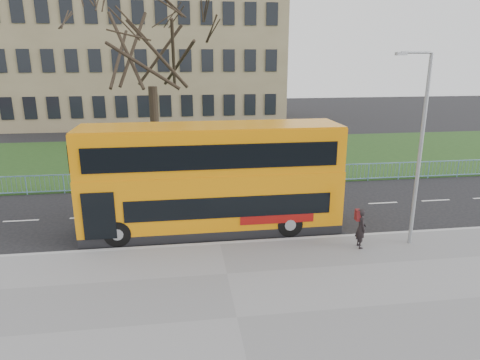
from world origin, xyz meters
The scene contains 10 objects.
ground centered at (0.00, 0.00, 0.00)m, with size 120.00×120.00×0.00m, color black.
pavement centered at (0.00, -6.75, 0.06)m, with size 80.00×10.50×0.12m, color slate.
kerb centered at (0.00, -1.55, 0.07)m, with size 80.00×0.20×0.14m, color #969698.
grass_verge centered at (0.00, 14.30, 0.04)m, with size 80.00×15.40×0.08m, color #1C3A15.
guard_railing centered at (0.00, 6.60, 0.55)m, with size 40.00×0.12×1.10m, color #739FCD, non-canonical shape.
bare_tree centered at (-3.00, 10.00, 6.69)m, with size 9.25×9.25×13.22m, color black, non-canonical shape.
civic_building centered at (-5.00, 35.00, 7.00)m, with size 30.00×15.00×14.00m, color #807051.
yellow_bus centered at (-0.16, 0.19, 2.48)m, with size 11.01×2.66×4.61m.
pedestrian centered at (5.47, -2.70, 0.93)m, with size 0.59×0.39×1.61m, color black.
street_lamp centered at (7.57, -2.61, 4.22)m, with size 1.58×0.39×7.48m.
Camera 1 is at (-1.43, -17.48, 7.43)m, focal length 32.00 mm.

